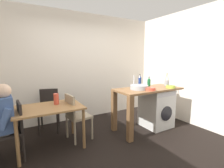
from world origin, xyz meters
TOP-DOWN VIEW (x-y plane):
  - ground_plane at (0.00, 0.00)m, footprint 5.46×5.46m
  - wall_back at (0.00, 1.75)m, footprint 4.60×0.10m
  - wall_counter_side at (2.15, 0.00)m, footprint 0.10×3.80m
  - dining_table at (-1.01, 0.57)m, footprint 1.10×0.76m
  - chair_person_seat at (-1.56, 0.47)m, footprint 0.44×0.44m
  - chair_opposite at (-0.54, 0.61)m, footprint 0.45×0.45m
  - chair_spare_by_wall at (-0.89, 1.34)m, footprint 0.49×0.49m
  - kitchen_counter at (0.81, 0.31)m, footprint 1.50×0.68m
  - washing_machine at (1.28, 0.31)m, footprint 0.60×0.61m
  - sink_basin at (0.76, 0.31)m, footprint 0.38×0.38m
  - tap at (0.76, 0.49)m, footprint 0.02×0.02m
  - bottle_tall_green at (1.00, 0.58)m, footprint 0.07×0.07m
  - bottle_squat_brown at (1.12, 0.40)m, footprint 0.07×0.07m
  - mixing_bowl at (0.88, 0.11)m, footprint 0.22×0.22m
  - utensil_crock at (1.65, 0.36)m, footprint 0.11×0.11m
  - colander at (1.47, 0.09)m, footprint 0.20×0.20m
  - vase at (-0.86, 0.67)m, footprint 0.09×0.09m
  - scissors at (0.97, 0.21)m, footprint 0.15×0.06m

SIDE VIEW (x-z plane):
  - ground_plane at x=0.00m, z-range 0.00..0.00m
  - washing_machine at x=1.28m, z-range 0.00..0.86m
  - chair_person_seat at x=-1.56m, z-range 0.06..0.96m
  - chair_opposite at x=-0.54m, z-range 0.06..0.96m
  - chair_spare_by_wall at x=-0.89m, z-range 0.06..0.96m
  - dining_table at x=-1.01m, z-range 0.27..1.01m
  - kitchen_counter at x=0.81m, z-range 0.30..1.22m
  - vase at x=-0.86m, z-range 0.74..0.94m
  - scissors at x=0.97m, z-range 0.92..0.93m
  - colander at x=1.47m, z-range 0.92..0.98m
  - mixing_bowl at x=0.88m, z-range 0.92..0.98m
  - sink_basin at x=0.76m, z-range 0.92..1.01m
  - utensil_crock at x=1.65m, z-range 0.84..1.14m
  - bottle_squat_brown at x=1.12m, z-range 0.91..1.15m
  - bottle_tall_green at x=1.00m, z-range 0.91..1.19m
  - tap at x=0.76m, z-range 0.92..1.20m
  - wall_back at x=0.00m, z-range 0.00..2.70m
  - wall_counter_side at x=2.15m, z-range 0.00..2.70m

